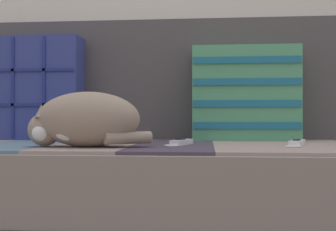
% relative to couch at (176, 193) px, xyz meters
% --- Properties ---
extents(couch, '(2.02, 0.87, 0.36)m').
position_rel_couch_xyz_m(couch, '(0.00, 0.00, 0.00)').
color(couch, '#3D3838').
rests_on(couch, ground_plane).
extents(sofa_backrest, '(1.98, 0.14, 0.52)m').
position_rel_couch_xyz_m(sofa_backrest, '(-0.00, 0.36, 0.44)').
color(sofa_backrest, '#474242').
rests_on(sofa_backrest, couch).
extents(throw_pillow_quilted, '(0.40, 0.14, 0.44)m').
position_rel_couch_xyz_m(throw_pillow_quilted, '(-0.62, 0.22, 0.40)').
color(throw_pillow_quilted, navy).
rests_on(throw_pillow_quilted, couch).
extents(throw_pillow_striped, '(0.43, 0.14, 0.38)m').
position_rel_couch_xyz_m(throw_pillow_striped, '(0.27, 0.22, 0.37)').
color(throw_pillow_striped, '#4C9366').
rests_on(throw_pillow_striped, couch).
extents(sleeping_cat, '(0.40, 0.19, 0.17)m').
position_rel_couch_xyz_m(sleeping_cat, '(-0.28, -0.23, 0.26)').
color(sleeping_cat, gray).
rests_on(sleeping_cat, couch).
extents(game_remote_near, '(0.09, 0.19, 0.02)m').
position_rel_couch_xyz_m(game_remote_near, '(0.03, -0.10, 0.19)').
color(game_remote_near, white).
rests_on(game_remote_near, couch).
extents(game_remote_far, '(0.10, 0.20, 0.02)m').
position_rel_couch_xyz_m(game_remote_far, '(0.41, -0.10, 0.19)').
color(game_remote_far, white).
rests_on(game_remote_far, couch).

